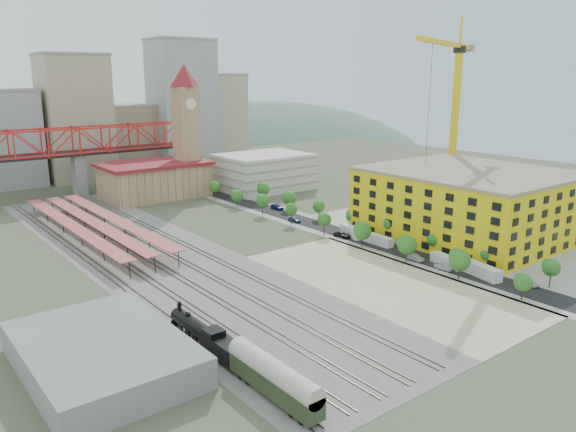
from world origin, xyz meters
TOP-DOWN VIEW (x-y plane):
  - ground at (0.00, 0.00)m, footprint 400.00×400.00m
  - ballast_strip at (-36.00, 17.50)m, footprint 36.00×165.00m
  - dirt_lot at (-4.00, -31.50)m, footprint 28.00×67.00m
  - street_asphalt at (16.00, 15.00)m, footprint 12.00×170.00m
  - sidewalk_west at (10.50, 15.00)m, footprint 3.00×170.00m
  - sidewalk_east at (21.50, 15.00)m, footprint 3.00×170.00m
  - construction_pad at (45.00, -20.00)m, footprint 50.00×90.00m
  - rail_tracks at (-37.80, 17.50)m, footprint 26.56×160.00m
  - platform_canopies at (-41.00, 45.00)m, footprint 16.00×80.00m
  - station_hall at (-5.00, 82.00)m, footprint 38.00×24.00m
  - clock_tower at (8.00, 79.99)m, footprint 12.00×12.00m
  - parking_garage at (36.00, 70.00)m, footprint 34.00×26.00m
  - truss_bridge at (-25.00, 105.00)m, footprint 94.00×9.60m
  - construction_building at (42.00, -20.00)m, footprint 44.60×50.60m
  - warehouse at (-66.00, -30.00)m, footprint 22.00×32.00m
  - street_trees at (16.00, 5.00)m, footprint 15.40×124.40m
  - skyline at (7.47, 142.31)m, footprint 133.00×46.00m
  - distant_hills at (45.28, 260.00)m, footprint 647.00×264.00m
  - locomotive at (-50.00, -33.09)m, footprint 2.88×22.20m
  - coach at (-50.00, -52.75)m, footprint 3.19×18.50m
  - tower_crane at (63.96, 3.51)m, footprint 55.01×23.58m
  - site_trailer_a at (16.00, -42.01)m, footprint 4.61×10.50m
  - site_trailer_b at (16.00, -32.69)m, footprint 3.78×9.24m
  - site_trailer_c at (16.00, -10.59)m, footprint 2.53×9.20m
  - site_trailer_d at (16.00, -0.60)m, footprint 5.29×10.06m
  - car_0 at (13.00, -34.15)m, footprint 2.23×4.70m
  - car_1 at (13.00, -25.64)m, footprint 1.66×4.69m
  - car_2 at (13.00, 0.18)m, footprint 2.87×5.37m
  - car_3 at (13.00, 21.66)m, footprint 2.54×4.82m
  - car_4 at (19.00, -51.84)m, footprint 2.37×4.40m
  - car_5 at (19.00, -13.25)m, footprint 1.55×4.15m
  - car_6 at (19.00, -5.01)m, footprint 2.63×4.87m
  - car_7 at (19.00, 38.59)m, footprint 2.34×5.56m

SIDE VIEW (x-z plane):
  - distant_hills at x=45.28m, z-range -193.04..33.96m
  - ground at x=0.00m, z-range 0.00..0.00m
  - street_trees at x=16.00m, z-range -4.00..4.00m
  - sidewalk_west at x=10.50m, z-range 0.00..0.04m
  - sidewalk_east at x=21.50m, z-range 0.00..0.04m
  - ballast_strip at x=-36.00m, z-range 0.00..0.06m
  - dirt_lot at x=-4.00m, z-range 0.00..0.06m
  - street_asphalt at x=16.00m, z-range 0.00..0.06m
  - construction_pad at x=45.00m, z-range 0.00..0.06m
  - rail_tracks at x=-37.80m, z-range 0.06..0.24m
  - car_6 at x=19.00m, z-range 0.00..1.30m
  - car_3 at x=13.00m, z-range 0.00..1.33m
  - car_5 at x=19.00m, z-range 0.00..1.35m
  - car_4 at x=19.00m, z-range 0.00..1.42m
  - car_2 at x=13.00m, z-range 0.00..1.43m
  - car_1 at x=13.00m, z-range 0.00..1.54m
  - car_0 at x=13.00m, z-range 0.00..1.55m
  - car_7 at x=19.00m, z-range 0.00..1.60m
  - site_trailer_b at x=16.00m, z-range 0.00..2.46m
  - site_trailer_c at x=16.00m, z-range 0.00..2.51m
  - site_trailer_d at x=16.00m, z-range 0.00..2.67m
  - site_trailer_a at x=16.00m, z-range 0.00..2.78m
  - locomotive at x=-50.00m, z-range -0.70..4.85m
  - warehouse at x=-66.00m, z-range 0.00..5.00m
  - coach at x=-50.00m, z-range 0.19..5.99m
  - platform_canopies at x=-41.00m, z-range 1.93..6.06m
  - station_hall at x=-5.00m, z-range 0.12..13.22m
  - parking_garage at x=36.00m, z-range 0.00..14.00m
  - construction_building at x=42.00m, z-range 0.01..18.81m
  - truss_bridge at x=-25.00m, z-range 6.06..31.66m
  - skyline at x=7.47m, z-range -7.19..52.81m
  - clock_tower at x=8.00m, z-range 2.70..54.70m
  - tower_crane at x=63.96m, z-range 7.30..69.66m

